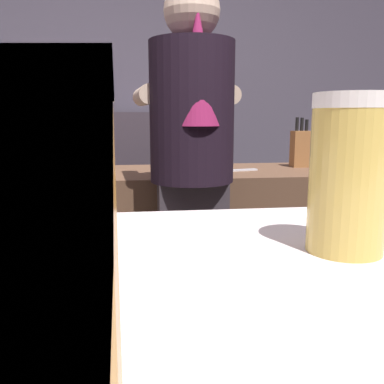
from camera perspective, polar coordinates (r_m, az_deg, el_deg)
The scene contains 12 objects.
wall_back at distance 3.53m, azimuth -9.32°, elevation 12.87°, with size 5.20×0.10×2.70m, color #494451.
prep_counter at distance 2.26m, azimuth -0.78°, elevation -8.56°, with size 2.10×0.60×0.91m, color brown.
back_shelf at distance 3.30m, azimuth -9.92°, elevation 0.14°, with size 0.88×0.36×1.22m, color #393038.
bartender at distance 1.70m, azimuth 0.01°, elevation 3.45°, with size 0.45×0.53×1.70m.
knife_block at distance 2.39m, azimuth 14.80°, elevation 5.90°, with size 0.10×0.08×0.27m.
mixing_bowl at distance 2.31m, azimuth -20.68°, elevation 3.54°, with size 0.22×0.22×0.06m, color #C25332.
chefs_knife at distance 2.15m, azimuth 6.03°, elevation 2.99°, with size 0.24×0.03×0.01m, color silver.
pint_glass_far at distance 0.41m, azimuth 20.79°, elevation 2.32°, with size 0.07×0.07×0.15m.
bottle_hot_sauce at distance 3.36m, azimuth -12.34°, elevation 11.95°, with size 0.06×0.06×0.19m.
bottle_vinegar at distance 3.24m, azimuth -15.69°, elevation 12.40°, with size 0.07×0.07×0.27m.
bottle_soy at distance 3.24m, azimuth -12.24°, elevation 12.56°, with size 0.07×0.07×0.27m.
bottle_olive_oil at distance 3.26m, azimuth -3.43°, elevation 12.74°, with size 0.07×0.07×0.27m.
Camera 1 is at (0.11, -1.33, 1.19)m, focal length 38.60 mm.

